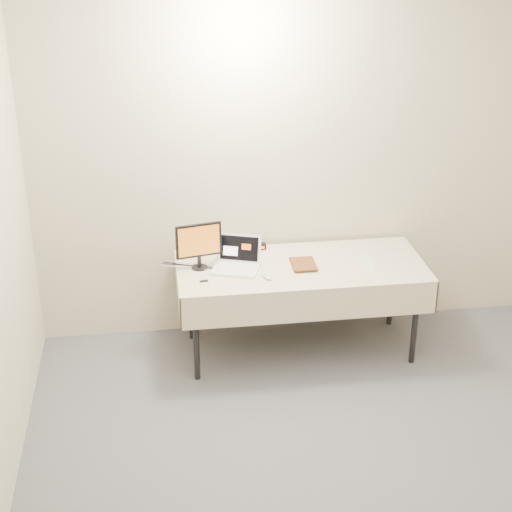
{
  "coord_description": "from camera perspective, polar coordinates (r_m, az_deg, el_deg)",
  "views": [
    {
      "loc": [
        -1.06,
        -3.14,
        3.27
      ],
      "look_at": [
        -0.35,
        1.99,
        0.86
      ],
      "focal_mm": 55.0,
      "sensor_mm": 36.0,
      "label": 1
    }
  ],
  "objects": [
    {
      "name": "laptop",
      "position": [
        5.8,
        -1.39,
        -0.34
      ],
      "size": [
        0.4,
        0.37,
        0.23
      ],
      "rotation": [
        0.0,
        0.0,
        -0.33
      ],
      "color": "white",
      "rests_on": "table"
    },
    {
      "name": "alarm_clock",
      "position": [
        6.1,
        0.17,
        0.67
      ],
      "size": [
        0.12,
        0.07,
        0.05
      ],
      "rotation": [
        0.0,
        0.0,
        0.21
      ],
      "color": "black",
      "rests_on": "table"
    },
    {
      "name": "paper_form",
      "position": [
        5.95,
        8.03,
        -0.5
      ],
      "size": [
        0.15,
        0.27,
        0.0
      ],
      "primitive_type": "cube",
      "rotation": [
        0.0,
        0.0,
        -0.2
      ],
      "color": "#AFDCB0",
      "rests_on": "table"
    },
    {
      "name": "table",
      "position": [
        5.9,
        3.29,
        -1.2
      ],
      "size": [
        1.86,
        0.81,
        0.74
      ],
      "color": "black",
      "rests_on": "ground"
    },
    {
      "name": "book",
      "position": [
        5.79,
        2.62,
        0.3
      ],
      "size": [
        0.18,
        0.02,
        0.24
      ],
      "primitive_type": "imported",
      "rotation": [
        0.0,
        0.0,
        -0.01
      ],
      "color": "#924F1A",
      "rests_on": "table"
    },
    {
      "name": "clicker",
      "position": [
        5.66,
        0.79,
        -1.52
      ],
      "size": [
        0.09,
        0.11,
        0.03
      ],
      "primitive_type": "ellipsoid",
      "rotation": [
        0.0,
        0.0,
        0.42
      ],
      "color": "silver",
      "rests_on": "table"
    },
    {
      "name": "usb_dongle",
      "position": [
        5.62,
        -3.82,
        -1.83
      ],
      "size": [
        0.06,
        0.03,
        0.01
      ],
      "primitive_type": "cube",
      "rotation": [
        0.0,
        0.0,
        0.19
      ],
      "color": "black",
      "rests_on": "table"
    },
    {
      "name": "back_wall",
      "position": [
        6.05,
        2.63,
        6.42
      ],
      "size": [
        4.0,
        0.1,
        2.7
      ],
      "primitive_type": "cube",
      "color": "beige",
      "rests_on": "ground"
    },
    {
      "name": "monitor",
      "position": [
        5.74,
        -4.19,
        0.98
      ],
      "size": [
        0.34,
        0.14,
        0.35
      ],
      "rotation": [
        0.0,
        0.0,
        0.2
      ],
      "color": "black",
      "rests_on": "table"
    }
  ]
}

